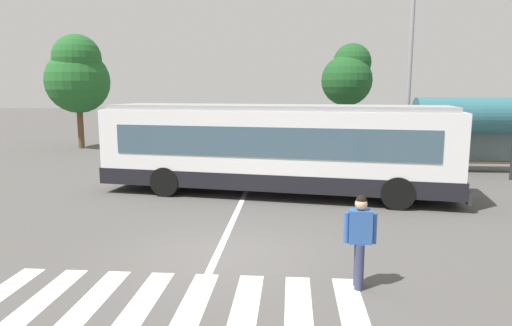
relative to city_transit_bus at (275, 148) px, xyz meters
name	(u,v)px	position (x,y,z in m)	size (l,w,h in m)	color
ground_plane	(223,255)	(-0.90, -5.96, -1.59)	(160.00, 160.00, 0.00)	#514F4C
city_transit_bus	(275,148)	(0.00, 0.00, 0.00)	(12.23, 4.36, 3.06)	black
pedestrian_crossing_street	(360,236)	(1.80, -7.39, -0.62)	(0.58, 0.33, 1.72)	#333856
parked_car_white	(248,144)	(-1.73, 8.03, -0.82)	(2.13, 4.62, 1.35)	black
parked_car_champagne	(299,144)	(0.93, 8.43, -0.82)	(1.97, 4.55, 1.35)	black
parked_car_black	(355,145)	(3.79, 8.09, -0.82)	(2.01, 4.57, 1.35)	black
bus_stop_shelter	(472,117)	(8.29, 4.89, 0.83)	(4.83, 1.54, 3.25)	#28282B
twin_arm_street_lamp	(410,55)	(5.80, 5.86, 3.50)	(4.79, 0.32, 8.13)	#939399
background_tree_left	(78,75)	(-12.43, 11.57, 2.90)	(3.84, 3.84, 6.88)	brown
background_tree_right	(348,75)	(4.09, 14.22, 2.91)	(3.21, 3.21, 6.51)	brown
crosswalk_painted_stripes	(164,309)	(-1.48, -8.49, -1.58)	(6.57, 2.90, 0.01)	silver
lane_center_line	(230,227)	(-1.03, -3.96, -1.59)	(0.16, 24.00, 0.01)	silver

